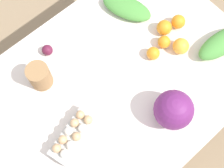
# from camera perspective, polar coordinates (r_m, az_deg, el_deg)

# --- Properties ---
(ground_plane) EXTENTS (8.00, 8.00, 0.00)m
(ground_plane) POSITION_cam_1_polar(r_m,az_deg,el_deg) (2.29, 0.00, -6.93)
(ground_plane) COLOR #937A5B
(dining_table) EXTENTS (1.49, 1.02, 0.76)m
(dining_table) POSITION_cam_1_polar(r_m,az_deg,el_deg) (1.64, 0.00, -1.31)
(dining_table) COLOR silver
(dining_table) RESTS_ON ground_plane
(cabbage_purple) EXTENTS (0.19, 0.19, 0.19)m
(cabbage_purple) POSITION_cam_1_polar(r_m,az_deg,el_deg) (1.45, 11.19, -4.64)
(cabbage_purple) COLOR #6B2366
(cabbage_purple) RESTS_ON dining_table
(egg_carton) EXTENTS (0.29, 0.17, 0.09)m
(egg_carton) POSITION_cam_1_polar(r_m,az_deg,el_deg) (1.46, -7.08, -9.26)
(egg_carton) COLOR #B7B7B2
(egg_carton) RESTS_ON dining_table
(paper_bag) EXTENTS (0.11, 0.11, 0.14)m
(paper_bag) POSITION_cam_1_polar(r_m,az_deg,el_deg) (1.55, -13.10, 1.41)
(paper_bag) COLOR #997047
(paper_bag) RESTS_ON dining_table
(greens_bunch_scallion) EXTENTS (0.23, 0.31, 0.07)m
(greens_bunch_scallion) POSITION_cam_1_polar(r_m,az_deg,el_deg) (1.74, 2.72, 13.76)
(greens_bunch_scallion) COLOR #4C933D
(greens_bunch_scallion) RESTS_ON dining_table
(greens_bunch_beet_tops) EXTENTS (0.31, 0.16, 0.09)m
(greens_bunch_beet_tops) POSITION_cam_1_polar(r_m,az_deg,el_deg) (1.71, 19.49, 7.11)
(greens_bunch_beet_tops) COLOR #4C933D
(greens_bunch_beet_tops) RESTS_ON dining_table
(beet_root) EXTENTS (0.06, 0.06, 0.06)m
(beet_root) POSITION_cam_1_polar(r_m,az_deg,el_deg) (1.64, -11.75, 6.09)
(beet_root) COLOR #5B1933
(beet_root) RESTS_ON dining_table
(orange_0) EXTENTS (0.08, 0.08, 0.08)m
(orange_0) POSITION_cam_1_polar(r_m,az_deg,el_deg) (1.68, 9.53, 10.14)
(orange_0) COLOR orange
(orange_0) RESTS_ON dining_table
(orange_1) EXTENTS (0.07, 0.07, 0.07)m
(orange_1) POSITION_cam_1_polar(r_m,az_deg,el_deg) (1.72, 12.02, 11.09)
(orange_1) COLOR orange
(orange_1) RESTS_ON dining_table
(orange_2) EXTENTS (0.07, 0.07, 0.07)m
(orange_2) POSITION_cam_1_polar(r_m,az_deg,el_deg) (1.65, 9.50, 7.59)
(orange_2) COLOR orange
(orange_2) RESTS_ON dining_table
(orange_3) EXTENTS (0.08, 0.08, 0.08)m
(orange_3) POSITION_cam_1_polar(r_m,az_deg,el_deg) (1.64, 12.48, 6.78)
(orange_3) COLOR #F9A833
(orange_3) RESTS_ON dining_table
(orange_4) EXTENTS (0.07, 0.07, 0.07)m
(orange_4) POSITION_cam_1_polar(r_m,az_deg,el_deg) (1.61, 7.53, 5.58)
(orange_4) COLOR orange
(orange_4) RESTS_ON dining_table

